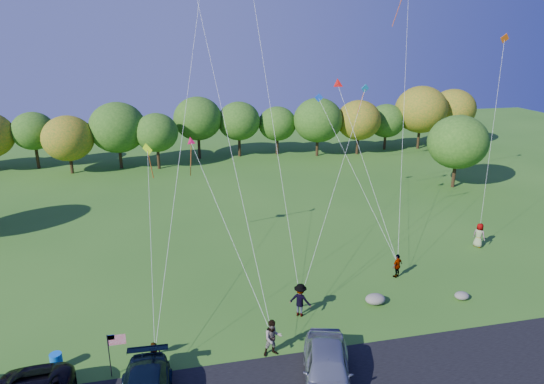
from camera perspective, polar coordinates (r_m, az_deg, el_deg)
The scene contains 12 objects.
ground at distance 26.01m, azimuth 0.39°, elevation -17.47°, with size 140.00×140.00×0.00m, color #2E611B.
treeline at distance 57.61m, azimuth -6.30°, elevation 7.57°, with size 75.84×27.86×8.01m.
minivan_silver at distance 23.02m, azimuth 6.52°, elevation -20.02°, with size 2.15×5.34×1.82m, color #A1A5AB.
flyer_a at distance 24.49m, azimuth -13.58°, elevation -18.39°, with size 0.56×0.37×1.55m, color #4C4C59.
flyer_b at distance 24.76m, azimuth 0.10°, elevation -16.80°, with size 0.94×0.73×1.93m, color #4C4C59.
flyer_c at distance 27.79m, azimuth 3.34°, elevation -12.56°, with size 1.26×0.72×1.95m, color #4C4C59.
flyer_d at distance 32.82m, azimuth 14.54°, elevation -8.39°, with size 0.94×0.39×1.61m, color #4C4C59.
flyer_e at distance 39.17m, azimuth 23.17°, elevation -4.69°, with size 0.90×0.59×1.85m, color #4C4C59.
trash_barrel at distance 26.26m, azimuth -24.02°, elevation -17.76°, with size 0.56×0.56×0.84m, color blue.
flag_assembly at distance 24.22m, azimuth -18.15°, elevation -16.77°, with size 0.83×0.53×2.22m.
boulder_near at distance 29.76m, azimuth 12.06°, elevation -12.22°, with size 1.20×0.94×0.60m, color #A0988B.
boulder_far at distance 31.72m, azimuth 21.43°, elevation -11.29°, with size 0.88×0.73×0.46m, color slate.
Camera 1 is at (-4.82, -20.59, 15.15)m, focal length 32.00 mm.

